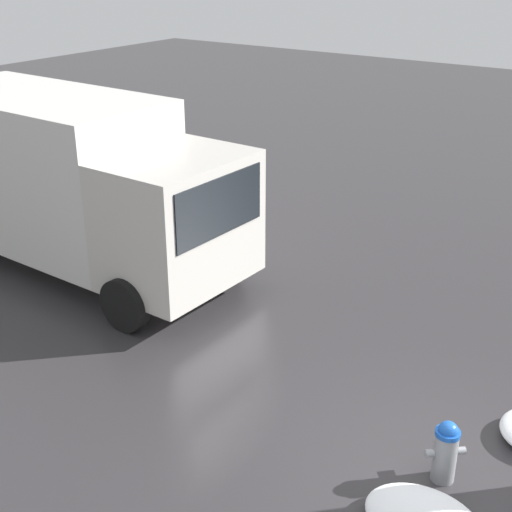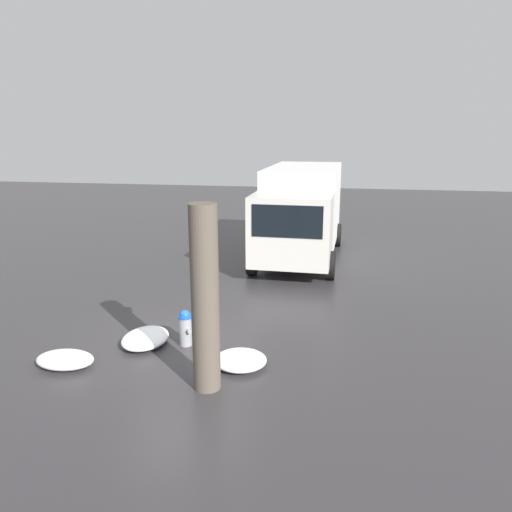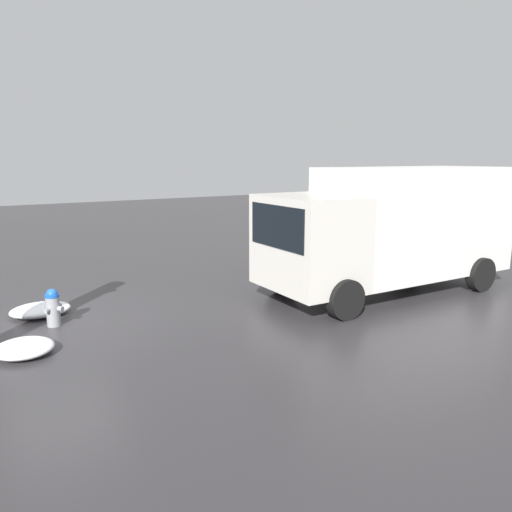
% 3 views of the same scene
% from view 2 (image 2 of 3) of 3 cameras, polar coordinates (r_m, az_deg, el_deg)
% --- Properties ---
extents(ground_plane, '(60.00, 60.00, 0.00)m').
position_cam_2_polar(ground_plane, '(11.17, -8.01, -10.01)').
color(ground_plane, '#333033').
extents(fire_hydrant, '(0.42, 0.41, 0.80)m').
position_cam_2_polar(fire_hydrant, '(11.01, -8.07, -8.06)').
color(fire_hydrant, gray).
rests_on(fire_hydrant, ground_plane).
extents(tree_trunk, '(0.75, 0.50, 3.38)m').
position_cam_2_polar(tree_trunk, '(8.77, -5.84, -4.91)').
color(tree_trunk, brown).
rests_on(tree_trunk, ground_plane).
extents(delivery_truck, '(6.99, 2.91, 3.23)m').
position_cam_2_polar(delivery_truck, '(18.04, 5.20, 5.31)').
color(delivery_truck, beige).
rests_on(delivery_truck, ground_plane).
extents(pedestrian, '(0.39, 0.39, 1.78)m').
position_cam_2_polar(pedestrian, '(16.46, 3.83, 1.70)').
color(pedestrian, '#23232D').
rests_on(pedestrian, ground_plane).
extents(snow_pile_by_hydrant, '(1.28, 0.98, 0.28)m').
position_cam_2_polar(snow_pile_by_hydrant, '(11.30, -12.53, -9.15)').
color(snow_pile_by_hydrant, white).
rests_on(snow_pile_by_hydrant, ground_plane).
extents(snow_pile_curbside, '(1.03, 1.05, 0.26)m').
position_cam_2_polar(snow_pile_curbside, '(10.11, -1.81, -11.80)').
color(snow_pile_curbside, white).
rests_on(snow_pile_curbside, ground_plane).
extents(snow_pile_by_tree, '(0.78, 1.17, 0.30)m').
position_cam_2_polar(snow_pile_by_tree, '(10.76, -20.99, -11.00)').
color(snow_pile_by_tree, white).
rests_on(snow_pile_by_tree, ground_plane).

